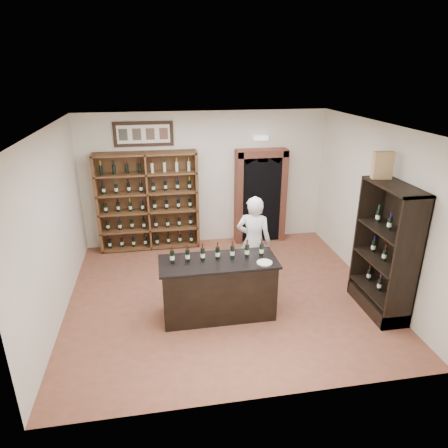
{
  "coord_description": "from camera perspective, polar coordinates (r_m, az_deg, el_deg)",
  "views": [
    {
      "loc": [
        -1.08,
        -6.21,
        3.87
      ],
      "look_at": [
        0.05,
        0.3,
        1.26
      ],
      "focal_mm": 32.0,
      "sensor_mm": 36.0,
      "label": 1
    }
  ],
  "objects": [
    {
      "name": "wall_back",
      "position": [
        9.09,
        -2.68,
        6.42
      ],
      "size": [
        5.5,
        0.04,
        3.0
      ],
      "primitive_type": "cube",
      "color": "silver",
      "rests_on": "ground"
    },
    {
      "name": "wall_right",
      "position": [
        7.67,
        20.73,
        2.12
      ],
      "size": [
        0.04,
        5.0,
        3.0
      ],
      "primitive_type": "cube",
      "color": "silver",
      "rests_on": "ground"
    },
    {
      "name": "counter_bottle_3",
      "position": [
        6.36,
        -0.91,
        -4.17
      ],
      "size": [
        0.07,
        0.07,
        0.3
      ],
      "color": "black",
      "rests_on": "tasting_counter"
    },
    {
      "name": "arched_doorway",
      "position": [
        9.26,
        5.21,
        4.31
      ],
      "size": [
        1.17,
        0.35,
        2.17
      ],
      "color": "black",
      "rests_on": "ground"
    },
    {
      "name": "counter_bottle_5",
      "position": [
        6.45,
        3.31,
        -3.85
      ],
      "size": [
        0.07,
        0.07,
        0.3
      ],
      "color": "black",
      "rests_on": "tasting_counter"
    },
    {
      "name": "framed_picture",
      "position": [
        8.78,
        -11.43,
        12.5
      ],
      "size": [
        1.25,
        0.04,
        0.52
      ],
      "primitive_type": "cube",
      "color": "black",
      "rests_on": "wall_back"
    },
    {
      "name": "shopkeeper",
      "position": [
        7.33,
        4.25,
        -2.6
      ],
      "size": [
        0.76,
        0.64,
        1.76
      ],
      "primitive_type": "imported",
      "rotation": [
        0.0,
        0.0,
        2.73
      ],
      "color": "white",
      "rests_on": "ground"
    },
    {
      "name": "counter_bottle_0",
      "position": [
        6.31,
        -7.41,
        -4.62
      ],
      "size": [
        0.07,
        0.07,
        0.3
      ],
      "color": "black",
      "rests_on": "tasting_counter"
    },
    {
      "name": "counter_bottle_6",
      "position": [
        6.5,
        5.38,
        -3.69
      ],
      "size": [
        0.07,
        0.07,
        0.3
      ],
      "color": "black",
      "rests_on": "tasting_counter"
    },
    {
      "name": "counter_bottle_2",
      "position": [
        6.34,
        -3.06,
        -4.33
      ],
      "size": [
        0.07,
        0.07,
        0.3
      ],
      "color": "black",
      "rests_on": "tasting_counter"
    },
    {
      "name": "ceiling",
      "position": [
        6.36,
        0.03,
        13.7
      ],
      "size": [
        5.5,
        5.5,
        0.0
      ],
      "primitive_type": "plane",
      "rotation": [
        3.14,
        0.0,
        0.0
      ],
      "color": "white",
      "rests_on": "wall_back"
    },
    {
      "name": "counter_bottle_1",
      "position": [
        6.32,
        -5.23,
        -4.48
      ],
      "size": [
        0.07,
        0.07,
        0.3
      ],
      "color": "black",
      "rests_on": "tasting_counter"
    },
    {
      "name": "wall_left",
      "position": [
        6.85,
        -23.26,
        -0.51
      ],
      "size": [
        0.04,
        5.0,
        3.0
      ],
      "primitive_type": "cube",
      "color": "silver",
      "rests_on": "ground"
    },
    {
      "name": "wine_shelf",
      "position": [
        8.98,
        -10.76,
        3.21
      ],
      "size": [
        2.2,
        0.38,
        2.2
      ],
      "color": "brown",
      "rests_on": "ground"
    },
    {
      "name": "counter_bottle_4",
      "position": [
        6.4,
        1.21,
        -4.01
      ],
      "size": [
        0.07,
        0.07,
        0.3
      ],
      "color": "black",
      "rests_on": "tasting_counter"
    },
    {
      "name": "side_cabinet",
      "position": [
        7.13,
        21.89,
        -6.04
      ],
      "size": [
        0.48,
        1.2,
        2.2
      ],
      "color": "black",
      "rests_on": "ground"
    },
    {
      "name": "plate",
      "position": [
        6.31,
        5.81,
        -5.51
      ],
      "size": [
        0.24,
        0.24,
        0.02
      ],
      "primitive_type": "cylinder",
      "color": "white",
      "rests_on": "tasting_counter"
    },
    {
      "name": "tasting_counter",
      "position": [
        6.61,
        -0.81,
        -9.18
      ],
      "size": [
        1.88,
        0.78,
        1.0
      ],
      "color": "black",
      "rests_on": "ground"
    },
    {
      "name": "emergency_light",
      "position": [
        9.06,
        5.33,
        12.13
      ],
      "size": [
        0.3,
        0.1,
        0.1
      ],
      "primitive_type": "cube",
      "color": "white",
      "rests_on": "wall_back"
    },
    {
      "name": "floor",
      "position": [
        7.4,
        0.03,
        -10.0
      ],
      "size": [
        5.5,
        5.5,
        0.0
      ],
      "primitive_type": "plane",
      "color": "#994A3D",
      "rests_on": "ground"
    },
    {
      "name": "wine_crate",
      "position": [
        6.85,
        21.72,
        7.8
      ],
      "size": [
        0.33,
        0.18,
        0.44
      ],
      "primitive_type": "cube",
      "rotation": [
        0.0,
        0.0,
        -0.18
      ],
      "color": "tan",
      "rests_on": "side_cabinet"
    }
  ]
}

